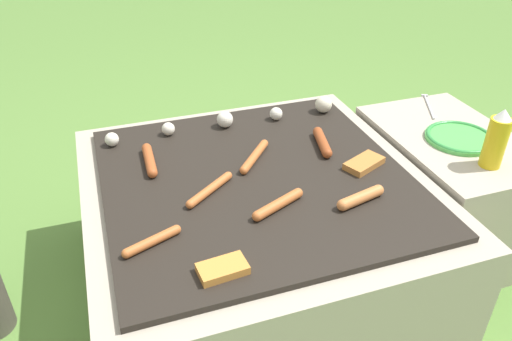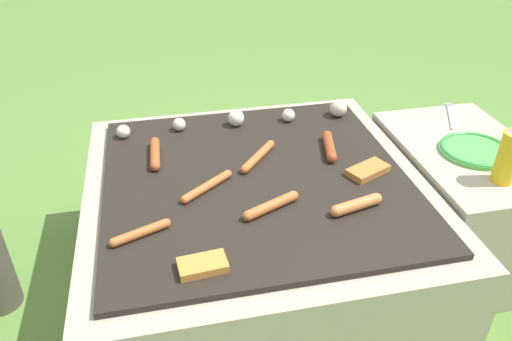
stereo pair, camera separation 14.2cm
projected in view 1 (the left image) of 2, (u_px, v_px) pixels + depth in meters
The scene contains 16 objects.
ground_plane at pixel (256, 282), 1.66m from camera, with size 14.00×14.00×0.00m, color #567F38.
grill at pixel (256, 234), 1.55m from camera, with size 0.97×0.97×0.42m.
side_ledge at pixel (442, 189), 1.74m from camera, with size 0.39×0.61×0.42m.
sausage_back_right at pixel (322, 142), 1.57m from camera, with size 0.06×0.17×0.03m.
sausage_back_center at pixel (254, 156), 1.50m from camera, with size 0.13×0.15×0.02m.
sausage_mid_left at pixel (149, 160), 1.48m from camera, with size 0.03×0.18×0.03m.
sausage_mid_right at pixel (152, 241), 1.18m from camera, with size 0.15×0.07×0.02m.
sausage_front_right at pixel (278, 204), 1.29m from camera, with size 0.16×0.09×0.03m.
sausage_front_center at pixel (210, 189), 1.35m from camera, with size 0.16×0.12×0.02m.
sausage_back_left at pixel (361, 198), 1.32m from camera, with size 0.15×0.06×0.03m.
bread_slice_right at pixel (223, 269), 1.10m from camera, with size 0.11×0.07×0.02m.
bread_slice_left at pixel (364, 163), 1.47m from camera, with size 0.14×0.11×0.02m.
mushroom_row at pixel (246, 117), 1.69m from camera, with size 0.79×0.06×0.06m.
plate_colorful at pixel (460, 138), 1.61m from camera, with size 0.22×0.22×0.02m.
condiment_bottle at pixel (496, 140), 1.43m from camera, with size 0.06×0.06×0.18m.
fork_utensil at pixel (428, 105), 1.82m from camera, with size 0.10×0.19×0.01m.
Camera 1 is at (-0.39, -1.13, 1.21)m, focal length 35.00 mm.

